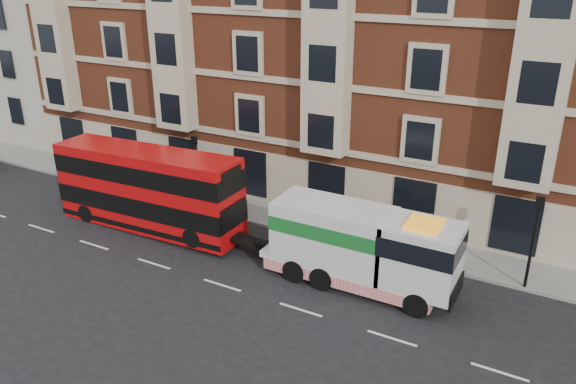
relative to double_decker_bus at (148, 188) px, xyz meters
name	(u,v)px	position (x,y,z in m)	size (l,w,h in m)	color
ground	(222,285)	(6.77, -3.00, -2.35)	(120.00, 120.00, 0.00)	black
sidewalk	(299,221)	(6.77, 4.50, -2.27)	(90.00, 3.00, 0.15)	slate
victorian_terrace	(366,24)	(7.27, 12.00, 7.72)	(45.00, 12.00, 20.40)	brown
cream_block	(18,28)	(-23.23, 11.00, 5.99)	(16.00, 10.00, 16.80)	#B8B2A1
lamp_post_west	(196,167)	(0.77, 3.20, 0.33)	(0.35, 0.15, 4.35)	black
lamp_post_east	(534,236)	(18.77, 3.20, 0.33)	(0.35, 0.15, 4.35)	black
double_decker_bus	(148,188)	(0.00, 0.00, 0.00)	(10.95, 2.51, 4.43)	#BF0A0C
tow_truck	(358,246)	(12.06, 0.00, -0.41)	(8.77, 2.59, 3.65)	silver
pedestrian	(128,174)	(-5.22, 3.82, -1.43)	(0.56, 0.37, 1.54)	#1C2438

